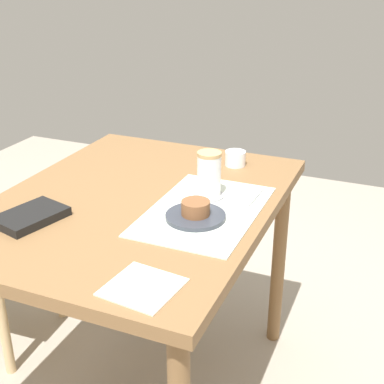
{
  "coord_description": "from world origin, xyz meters",
  "views": [
    {
      "loc": [
        -1.26,
        -0.71,
        1.4
      ],
      "look_at": [
        0.0,
        -0.18,
        0.79
      ],
      "focal_mm": 50.0,
      "sensor_mm": 36.0,
      "label": 1
    }
  ],
  "objects_px": {
    "dining_table": "(137,226)",
    "coffee_mug": "(209,174)",
    "sugar_bowl": "(235,158)",
    "small_book": "(31,216)",
    "pastry_plate": "(196,216)",
    "pastry": "(196,208)"
  },
  "relations": [
    {
      "from": "dining_table",
      "to": "coffee_mug",
      "type": "xyz_separation_m",
      "value": [
        0.09,
        -0.2,
        0.17
      ]
    },
    {
      "from": "pastry",
      "to": "coffee_mug",
      "type": "xyz_separation_m",
      "value": [
        0.15,
        0.02,
        0.04
      ]
    },
    {
      "from": "dining_table",
      "to": "small_book",
      "type": "distance_m",
      "value": 0.32
    },
    {
      "from": "pastry_plate",
      "to": "small_book",
      "type": "relative_size",
      "value": 0.91
    },
    {
      "from": "pastry_plate",
      "to": "pastry",
      "type": "height_order",
      "value": "pastry"
    },
    {
      "from": "pastry",
      "to": "dining_table",
      "type": "bearing_deg",
      "value": 74.82
    },
    {
      "from": "pastry",
      "to": "coffee_mug",
      "type": "height_order",
      "value": "coffee_mug"
    },
    {
      "from": "pastry_plate",
      "to": "small_book",
      "type": "bearing_deg",
      "value": 113.26
    },
    {
      "from": "pastry_plate",
      "to": "dining_table",
      "type": "bearing_deg",
      "value": 74.82
    },
    {
      "from": "dining_table",
      "to": "pastry_plate",
      "type": "xyz_separation_m",
      "value": [
        -0.06,
        -0.21,
        0.1
      ]
    },
    {
      "from": "pastry",
      "to": "small_book",
      "type": "xyz_separation_m",
      "value": [
        -0.18,
        0.41,
        -0.02
      ]
    },
    {
      "from": "coffee_mug",
      "to": "sugar_bowl",
      "type": "relative_size",
      "value": 1.91
    },
    {
      "from": "sugar_bowl",
      "to": "small_book",
      "type": "bearing_deg",
      "value": 148.09
    },
    {
      "from": "pastry",
      "to": "sugar_bowl",
      "type": "distance_m",
      "value": 0.43
    },
    {
      "from": "small_book",
      "to": "pastry_plate",
      "type": "bearing_deg",
      "value": -51.87
    },
    {
      "from": "coffee_mug",
      "to": "dining_table",
      "type": "bearing_deg",
      "value": 115.25
    },
    {
      "from": "pastry_plate",
      "to": "small_book",
      "type": "xyz_separation_m",
      "value": [
        -0.18,
        0.41,
        0.0
      ]
    },
    {
      "from": "dining_table",
      "to": "sugar_bowl",
      "type": "bearing_deg",
      "value": -26.11
    },
    {
      "from": "pastry_plate",
      "to": "sugar_bowl",
      "type": "bearing_deg",
      "value": 4.19
    },
    {
      "from": "sugar_bowl",
      "to": "small_book",
      "type": "height_order",
      "value": "sugar_bowl"
    },
    {
      "from": "dining_table",
      "to": "small_book",
      "type": "relative_size",
      "value": 5.67
    },
    {
      "from": "dining_table",
      "to": "pastry",
      "type": "relative_size",
      "value": 13.16
    }
  ]
}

